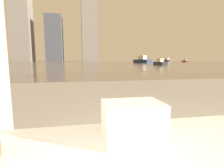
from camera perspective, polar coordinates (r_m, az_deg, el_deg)
towel_stack at (r=0.73m, az=6.69°, el=-12.01°), size 0.24×0.17×0.16m
harbor_water at (r=61.76m, az=-10.60°, el=6.95°), size 180.00×110.00×0.01m
harbor_boat_0 at (r=48.80m, az=9.86°, el=7.61°), size 3.81×5.70×2.03m
harbor_boat_1 at (r=93.69m, az=17.54°, el=7.41°), size 2.79×5.47×1.96m
harbor_boat_2 at (r=80.82m, az=22.74°, el=6.93°), size 1.79×3.03×1.07m
harbor_boat_4 at (r=29.88m, az=15.46°, el=6.72°), size 1.19×2.94×1.08m
skyline_tower_2 at (r=119.37m, az=-18.26°, el=13.77°), size 9.61×13.85×27.86m
skyline_tower_3 at (r=121.50m, az=-7.52°, el=21.63°), size 9.88×13.49×59.78m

